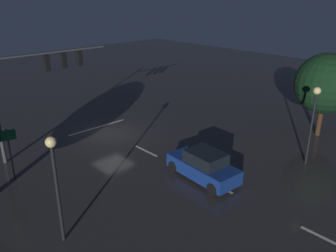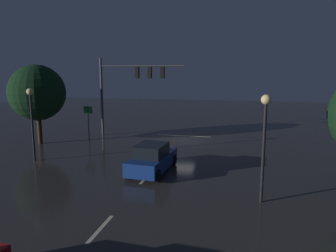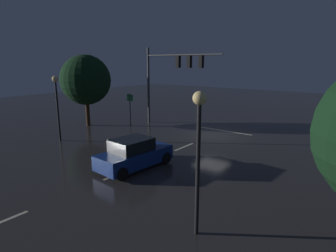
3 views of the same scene
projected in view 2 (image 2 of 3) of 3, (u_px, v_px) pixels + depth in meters
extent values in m
plane|color=#2D2B2B|center=(180.00, 140.00, 27.23)|extent=(80.00, 80.00, 0.00)
cylinder|color=#383A3D|center=(102.00, 97.00, 28.96)|extent=(0.22, 0.22, 7.05)
cylinder|color=#383A3D|center=(141.00, 66.00, 27.65)|extent=(7.66, 0.14, 0.14)
cube|color=black|center=(137.00, 73.00, 27.83)|extent=(0.32, 0.36, 1.00)
sphere|color=black|center=(138.00, 69.00, 27.96)|extent=(0.20, 0.20, 0.20)
sphere|color=black|center=(138.00, 73.00, 28.02)|extent=(0.20, 0.20, 0.20)
sphere|color=#19F24C|center=(138.00, 76.00, 28.07)|extent=(0.20, 0.20, 0.20)
cube|color=black|center=(150.00, 73.00, 27.58)|extent=(0.32, 0.36, 1.00)
sphere|color=black|center=(150.00, 69.00, 27.71)|extent=(0.20, 0.20, 0.20)
sphere|color=black|center=(150.00, 73.00, 27.77)|extent=(0.20, 0.20, 0.20)
sphere|color=#19F24C|center=(150.00, 76.00, 27.82)|extent=(0.20, 0.20, 0.20)
cube|color=black|center=(163.00, 73.00, 27.33)|extent=(0.32, 0.36, 1.00)
sphere|color=black|center=(163.00, 69.00, 27.46)|extent=(0.20, 0.20, 0.20)
sphere|color=black|center=(163.00, 73.00, 27.52)|extent=(0.20, 0.20, 0.20)
sphere|color=#19F24C|center=(163.00, 76.00, 27.57)|extent=(0.20, 0.20, 0.20)
cube|color=beige|center=(169.00, 151.00, 23.38)|extent=(0.16, 2.20, 0.01)
cube|color=beige|center=(146.00, 177.00, 17.62)|extent=(0.16, 2.20, 0.01)
cube|color=beige|center=(100.00, 229.00, 11.85)|extent=(0.16, 2.20, 0.01)
cube|color=beige|center=(183.00, 136.00, 29.09)|extent=(5.00, 0.16, 0.01)
cube|color=navy|center=(152.00, 161.00, 18.53)|extent=(2.13, 4.43, 0.80)
cube|color=black|center=(151.00, 150.00, 18.22)|extent=(1.76, 2.22, 0.68)
cylinder|color=black|center=(149.00, 158.00, 20.33)|extent=(0.27, 0.70, 0.68)
cylinder|color=black|center=(174.00, 160.00, 19.84)|extent=(0.27, 0.70, 0.68)
cylinder|color=black|center=(128.00, 173.00, 17.32)|extent=(0.27, 0.70, 0.68)
cylinder|color=black|center=(157.00, 176.00, 16.83)|extent=(0.27, 0.70, 0.68)
sphere|color=#F9EFC6|center=(154.00, 151.00, 20.71)|extent=(0.20, 0.20, 0.20)
sphere|color=#F9EFC6|center=(173.00, 153.00, 20.33)|extent=(0.20, 0.20, 0.20)
cylinder|color=black|center=(263.00, 154.00, 13.91)|extent=(0.14, 0.14, 4.46)
sphere|color=#F9D88C|center=(266.00, 100.00, 13.50)|extent=(0.44, 0.44, 0.44)
cylinder|color=black|center=(33.00, 128.00, 20.62)|extent=(0.14, 0.14, 4.38)
sphere|color=#F9D88C|center=(30.00, 92.00, 20.22)|extent=(0.44, 0.44, 0.44)
cylinder|color=#383A3D|center=(89.00, 123.00, 27.21)|extent=(0.09, 0.09, 2.95)
cube|color=#0F6033|center=(88.00, 110.00, 27.02)|extent=(0.89, 0.27, 0.60)
cylinder|color=#382314|center=(40.00, 129.00, 25.75)|extent=(0.36, 0.36, 2.49)
sphere|color=black|center=(37.00, 93.00, 25.26)|extent=(4.47, 4.47, 4.47)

